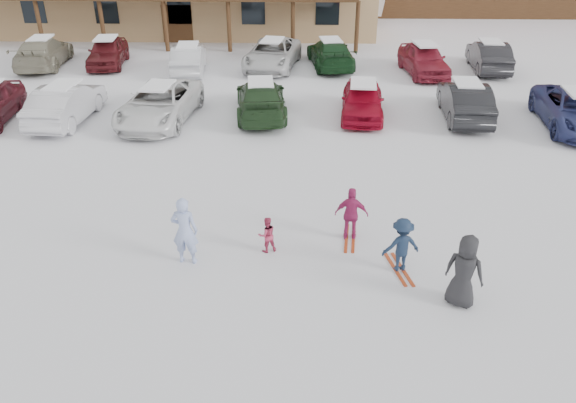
{
  "coord_description": "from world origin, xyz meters",
  "views": [
    {
      "loc": [
        0.66,
        -11.54,
        7.83
      ],
      "look_at": [
        0.3,
        1.0,
        1.0
      ],
      "focal_mm": 35.0,
      "sensor_mm": 36.0,
      "label": 1
    }
  ],
  "objects_px": {
    "child_navy": "(401,245)",
    "parked_car_13": "(489,56)",
    "parked_car_4": "(362,100)",
    "parked_car_12": "(424,59)",
    "parked_car_6": "(576,110)",
    "adult_skier": "(185,231)",
    "toddler_red": "(267,235)",
    "bystander_dark": "(464,271)",
    "child_magenta": "(351,214)",
    "parked_car_3": "(261,99)",
    "parked_car_5": "(465,101)",
    "parked_car_7": "(43,52)",
    "parked_car_1": "(66,103)",
    "parked_car_8": "(108,52)",
    "parked_car_10": "(272,54)",
    "parked_car_11": "(331,53)",
    "parked_car_9": "(189,59)",
    "parked_car_2": "(160,103)"
  },
  "relations": [
    {
      "from": "parked_car_5",
      "to": "parked_car_4",
      "type": "bearing_deg",
      "value": 2.4
    },
    {
      "from": "child_navy",
      "to": "bystander_dark",
      "type": "bearing_deg",
      "value": 119.89
    },
    {
      "from": "parked_car_12",
      "to": "parked_car_13",
      "type": "relative_size",
      "value": 1.0
    },
    {
      "from": "parked_car_3",
      "to": "parked_car_8",
      "type": "relative_size",
      "value": 1.14
    },
    {
      "from": "parked_car_3",
      "to": "parked_car_8",
      "type": "bearing_deg",
      "value": -46.74
    },
    {
      "from": "parked_car_8",
      "to": "child_magenta",
      "type": "bearing_deg",
      "value": -62.0
    },
    {
      "from": "parked_car_6",
      "to": "adult_skier",
      "type": "bearing_deg",
      "value": -138.88
    },
    {
      "from": "parked_car_13",
      "to": "parked_car_6",
      "type": "bearing_deg",
      "value": 101.28
    },
    {
      "from": "parked_car_3",
      "to": "parked_car_4",
      "type": "bearing_deg",
      "value": 173.83
    },
    {
      "from": "parked_car_13",
      "to": "parked_car_9",
      "type": "bearing_deg",
      "value": 7.6
    },
    {
      "from": "toddler_red",
      "to": "parked_car_13",
      "type": "relative_size",
      "value": 0.21
    },
    {
      "from": "child_magenta",
      "to": "parked_car_8",
      "type": "relative_size",
      "value": 0.35
    },
    {
      "from": "parked_car_4",
      "to": "parked_car_10",
      "type": "xyz_separation_m",
      "value": [
        -3.99,
        7.26,
        0.02
      ]
    },
    {
      "from": "parked_car_3",
      "to": "parked_car_5",
      "type": "distance_m",
      "value": 8.1
    },
    {
      "from": "toddler_red",
      "to": "parked_car_2",
      "type": "distance_m",
      "value": 10.35
    },
    {
      "from": "parked_car_1",
      "to": "toddler_red",
      "type": "bearing_deg",
      "value": 135.73
    },
    {
      "from": "child_magenta",
      "to": "parked_car_11",
      "type": "height_order",
      "value": "child_magenta"
    },
    {
      "from": "parked_car_9",
      "to": "parked_car_7",
      "type": "bearing_deg",
      "value": -12.46
    },
    {
      "from": "child_navy",
      "to": "parked_car_9",
      "type": "height_order",
      "value": "parked_car_9"
    },
    {
      "from": "parked_car_11",
      "to": "parked_car_13",
      "type": "height_order",
      "value": "parked_car_13"
    },
    {
      "from": "child_magenta",
      "to": "parked_car_12",
      "type": "xyz_separation_m",
      "value": [
        4.67,
        15.55,
        0.02
      ]
    },
    {
      "from": "toddler_red",
      "to": "child_magenta",
      "type": "relative_size",
      "value": 0.65
    },
    {
      "from": "bystander_dark",
      "to": "parked_car_1",
      "type": "xyz_separation_m",
      "value": [
        -12.74,
        10.96,
        -0.11
      ]
    },
    {
      "from": "toddler_red",
      "to": "bystander_dark",
      "type": "distance_m",
      "value": 4.75
    },
    {
      "from": "bystander_dark",
      "to": "parked_car_8",
      "type": "height_order",
      "value": "bystander_dark"
    },
    {
      "from": "parked_car_4",
      "to": "parked_car_12",
      "type": "relative_size",
      "value": 0.92
    },
    {
      "from": "adult_skier",
      "to": "child_magenta",
      "type": "xyz_separation_m",
      "value": [
        4.03,
        1.16,
        -0.15
      ]
    },
    {
      "from": "parked_car_4",
      "to": "parked_car_12",
      "type": "distance_m",
      "value": 7.23
    },
    {
      "from": "child_navy",
      "to": "parked_car_8",
      "type": "height_order",
      "value": "parked_car_8"
    },
    {
      "from": "child_navy",
      "to": "parked_car_13",
      "type": "bearing_deg",
      "value": -124.47
    },
    {
      "from": "parked_car_1",
      "to": "parked_car_10",
      "type": "bearing_deg",
      "value": -130.45
    },
    {
      "from": "adult_skier",
      "to": "parked_car_2",
      "type": "height_order",
      "value": "adult_skier"
    },
    {
      "from": "parked_car_5",
      "to": "parked_car_8",
      "type": "relative_size",
      "value": 1.06
    },
    {
      "from": "adult_skier",
      "to": "parked_car_3",
      "type": "xyz_separation_m",
      "value": [
        1.06,
        10.46,
        -0.18
      ]
    },
    {
      "from": "child_navy",
      "to": "parked_car_7",
      "type": "height_order",
      "value": "parked_car_7"
    },
    {
      "from": "bystander_dark",
      "to": "parked_car_3",
      "type": "height_order",
      "value": "bystander_dark"
    },
    {
      "from": "child_navy",
      "to": "parked_car_6",
      "type": "xyz_separation_m",
      "value": [
        8.03,
        9.61,
        0.02
      ]
    },
    {
      "from": "parked_car_4",
      "to": "parked_car_3",
      "type": "bearing_deg",
      "value": -175.61
    },
    {
      "from": "parked_car_8",
      "to": "parked_car_13",
      "type": "distance_m",
      "value": 19.63
    },
    {
      "from": "toddler_red",
      "to": "child_navy",
      "type": "height_order",
      "value": "child_navy"
    },
    {
      "from": "adult_skier",
      "to": "parked_car_10",
      "type": "xyz_separation_m",
      "value": [
        1.13,
        17.7,
        -0.16
      ]
    },
    {
      "from": "parked_car_5",
      "to": "bystander_dark",
      "type": "bearing_deg",
      "value": 79.7
    },
    {
      "from": "parked_car_13",
      "to": "bystander_dark",
      "type": "bearing_deg",
      "value": 77.0
    },
    {
      "from": "toddler_red",
      "to": "parked_car_1",
      "type": "xyz_separation_m",
      "value": [
        -8.42,
        9.01,
        0.27
      ]
    },
    {
      "from": "parked_car_5",
      "to": "parked_car_9",
      "type": "relative_size",
      "value": 1.06
    },
    {
      "from": "child_magenta",
      "to": "parked_car_3",
      "type": "bearing_deg",
      "value": -66.33
    },
    {
      "from": "child_navy",
      "to": "parked_car_2",
      "type": "bearing_deg",
      "value": -64.01
    },
    {
      "from": "child_magenta",
      "to": "parked_car_3",
      "type": "relative_size",
      "value": 0.3
    },
    {
      "from": "parked_car_9",
      "to": "parked_car_1",
      "type": "bearing_deg",
      "value": 58.39
    },
    {
      "from": "toddler_red",
      "to": "parked_car_8",
      "type": "height_order",
      "value": "parked_car_8"
    }
  ]
}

